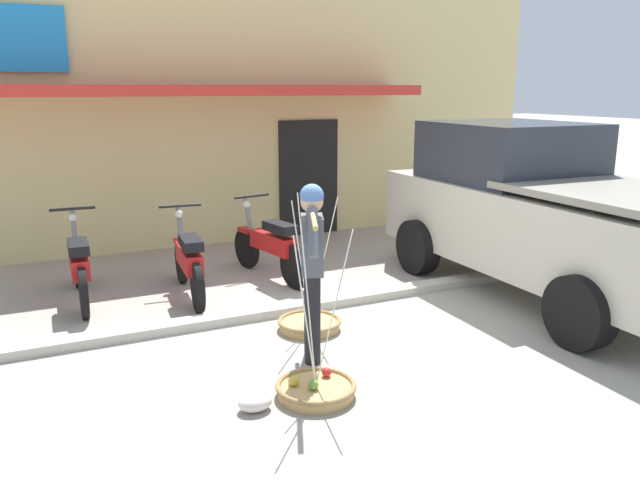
{
  "coord_description": "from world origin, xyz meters",
  "views": [
    {
      "loc": [
        -2.88,
        -5.73,
        2.53
      ],
      "look_at": [
        0.15,
        0.6,
        0.85
      ],
      "focal_mm": 35.61,
      "sensor_mm": 36.0,
      "label": 1
    }
  ],
  "objects_px": {
    "motorcycle_second_in_row": "(189,262)",
    "motorcycle_third_in_row": "(271,246)",
    "parked_truck": "(542,212)",
    "fruit_basket_left_side": "(316,388)",
    "fruit_basket_right_side": "(310,323)",
    "motorcycle_nearest_shop": "(79,266)",
    "plastic_litter_bag": "(255,402)",
    "fruit_vendor": "(312,261)"
  },
  "relations": [
    {
      "from": "fruit_basket_right_side",
      "to": "parked_truck",
      "type": "bearing_deg",
      "value": -0.56
    },
    {
      "from": "motorcycle_third_in_row",
      "to": "motorcycle_second_in_row",
      "type": "bearing_deg",
      "value": -165.3
    },
    {
      "from": "fruit_vendor",
      "to": "motorcycle_nearest_shop",
      "type": "relative_size",
      "value": 0.93
    },
    {
      "from": "fruit_vendor",
      "to": "motorcycle_second_in_row",
      "type": "xyz_separation_m",
      "value": [
        -0.59,
        2.35,
        -0.52
      ]
    },
    {
      "from": "fruit_basket_left_side",
      "to": "parked_truck",
      "type": "height_order",
      "value": "parked_truck"
    },
    {
      "from": "fruit_basket_left_side",
      "to": "fruit_basket_right_side",
      "type": "height_order",
      "value": "same"
    },
    {
      "from": "motorcycle_nearest_shop",
      "to": "fruit_basket_left_side",
      "type": "bearing_deg",
      "value": -65.79
    },
    {
      "from": "parked_truck",
      "to": "motorcycle_third_in_row",
      "type": "bearing_deg",
      "value": 145.02
    },
    {
      "from": "fruit_basket_left_side",
      "to": "motorcycle_second_in_row",
      "type": "bearing_deg",
      "value": 95.55
    },
    {
      "from": "parked_truck",
      "to": "plastic_litter_bag",
      "type": "xyz_separation_m",
      "value": [
        -4.31,
        -1.38,
        -0.96
      ]
    },
    {
      "from": "fruit_basket_right_side",
      "to": "motorcycle_second_in_row",
      "type": "relative_size",
      "value": 0.8
    },
    {
      "from": "motorcycle_nearest_shop",
      "to": "motorcycle_third_in_row",
      "type": "bearing_deg",
      "value": -1.07
    },
    {
      "from": "fruit_basket_right_side",
      "to": "fruit_vendor",
      "type": "bearing_deg",
      "value": -112.71
    },
    {
      "from": "motorcycle_nearest_shop",
      "to": "plastic_litter_bag",
      "type": "distance_m",
      "value": 3.58
    },
    {
      "from": "motorcycle_third_in_row",
      "to": "fruit_basket_right_side",
      "type": "bearing_deg",
      "value": -99.29
    },
    {
      "from": "fruit_basket_right_side",
      "to": "plastic_litter_bag",
      "type": "xyz_separation_m",
      "value": [
        -1.13,
        -1.41,
        -0.0
      ]
    },
    {
      "from": "fruit_basket_left_side",
      "to": "motorcycle_nearest_shop",
      "type": "height_order",
      "value": "fruit_basket_left_side"
    },
    {
      "from": "fruit_vendor",
      "to": "motorcycle_nearest_shop",
      "type": "xyz_separation_m",
      "value": [
        -1.83,
        2.71,
        -0.52
      ]
    },
    {
      "from": "fruit_basket_left_side",
      "to": "fruit_basket_right_side",
      "type": "distance_m",
      "value": 1.52
    },
    {
      "from": "motorcycle_third_in_row",
      "to": "parked_truck",
      "type": "bearing_deg",
      "value": -34.98
    },
    {
      "from": "plastic_litter_bag",
      "to": "motorcycle_third_in_row",
      "type": "bearing_deg",
      "value": 66.73
    },
    {
      "from": "motorcycle_nearest_shop",
      "to": "motorcycle_third_in_row",
      "type": "xyz_separation_m",
      "value": [
        2.44,
        -0.05,
        0.0
      ]
    },
    {
      "from": "fruit_basket_right_side",
      "to": "motorcycle_second_in_row",
      "type": "bearing_deg",
      "value": 118.09
    },
    {
      "from": "motorcycle_second_in_row",
      "to": "plastic_litter_bag",
      "type": "height_order",
      "value": "motorcycle_second_in_row"
    },
    {
      "from": "motorcycle_third_in_row",
      "to": "plastic_litter_bag",
      "type": "relative_size",
      "value": 6.44
    },
    {
      "from": "motorcycle_second_in_row",
      "to": "plastic_litter_bag",
      "type": "bearing_deg",
      "value": -94.64
    },
    {
      "from": "fruit_basket_left_side",
      "to": "motorcycle_third_in_row",
      "type": "relative_size",
      "value": 0.8
    },
    {
      "from": "fruit_basket_right_side",
      "to": "parked_truck",
      "type": "height_order",
      "value": "parked_truck"
    },
    {
      "from": "fruit_basket_left_side",
      "to": "plastic_litter_bag",
      "type": "distance_m",
      "value": 0.55
    },
    {
      "from": "fruit_basket_right_side",
      "to": "plastic_litter_bag",
      "type": "relative_size",
      "value": 5.18
    },
    {
      "from": "fruit_vendor",
      "to": "parked_truck",
      "type": "xyz_separation_m",
      "value": [
        3.47,
        0.67,
        0.05
      ]
    },
    {
      "from": "motorcycle_second_in_row",
      "to": "motorcycle_third_in_row",
      "type": "bearing_deg",
      "value": 14.7
    },
    {
      "from": "fruit_basket_left_side",
      "to": "motorcycle_second_in_row",
      "type": "height_order",
      "value": "fruit_basket_left_side"
    },
    {
      "from": "plastic_litter_bag",
      "to": "fruit_basket_left_side",
      "type": "bearing_deg",
      "value": 0.95
    },
    {
      "from": "motorcycle_nearest_shop",
      "to": "parked_truck",
      "type": "relative_size",
      "value": 0.38
    },
    {
      "from": "plastic_litter_bag",
      "to": "parked_truck",
      "type": "bearing_deg",
      "value": 17.73
    },
    {
      "from": "motorcycle_nearest_shop",
      "to": "fruit_vendor",
      "type": "bearing_deg",
      "value": -56.05
    },
    {
      "from": "motorcycle_nearest_shop",
      "to": "motorcycle_second_in_row",
      "type": "height_order",
      "value": "same"
    },
    {
      "from": "motorcycle_nearest_shop",
      "to": "parked_truck",
      "type": "distance_m",
      "value": 5.71
    },
    {
      "from": "motorcycle_nearest_shop",
      "to": "parked_truck",
      "type": "height_order",
      "value": "parked_truck"
    },
    {
      "from": "motorcycle_third_in_row",
      "to": "parked_truck",
      "type": "relative_size",
      "value": 0.38
    },
    {
      "from": "fruit_vendor",
      "to": "plastic_litter_bag",
      "type": "xyz_separation_m",
      "value": [
        -0.84,
        -0.71,
        -0.91
      ]
    }
  ]
}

